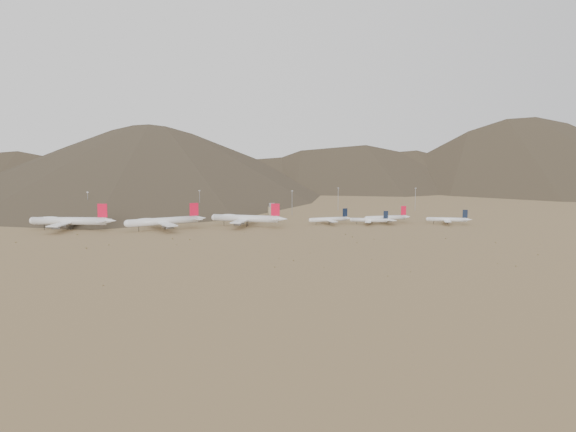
{
  "coord_description": "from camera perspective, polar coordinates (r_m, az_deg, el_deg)",
  "views": [
    {
      "loc": [
        -40.63,
        -461.77,
        68.22
      ],
      "look_at": [
        33.51,
        30.0,
        8.99
      ],
      "focal_mm": 35.0,
      "sensor_mm": 36.0,
      "label": 1
    }
  ],
  "objects": [
    {
      "name": "narrowbody_c",
      "position": [
        528.61,
        10.03,
        -0.18
      ],
      "size": [
        46.94,
        34.08,
        15.54
      ],
      "rotation": [
        0.0,
        0.0,
        0.14
      ],
      "color": "white",
      "rests_on": "ground"
    },
    {
      "name": "mast_far_east",
      "position": [
        640.74,
        12.81,
        1.79
      ],
      "size": [
        2.0,
        0.6,
        25.7
      ],
      "color": "gray",
      "rests_on": "ground"
    },
    {
      "name": "widebody_east",
      "position": [
        499.91,
        -4.27,
        -0.23
      ],
      "size": [
        66.9,
        53.62,
        21.0
      ],
      "rotation": [
        0.0,
        0.0,
        -0.38
      ],
      "color": "white",
      "rests_on": "ground"
    },
    {
      "name": "desert_scrub",
      "position": [
        392.62,
        -1.86,
        -3.17
      ],
      "size": [
        408.82,
        181.69,
        0.92
      ],
      "color": "olive",
      "rests_on": "ground"
    },
    {
      "name": "mast_east",
      "position": [
        630.66,
        5.12,
        1.85
      ],
      "size": [
        2.0,
        0.6,
        25.7
      ],
      "color": "gray",
      "rests_on": "ground"
    },
    {
      "name": "mast_far_west",
      "position": [
        600.98,
        -19.66,
        1.24
      ],
      "size": [
        2.0,
        0.6,
        25.7
      ],
      "color": "gray",
      "rests_on": "ground"
    },
    {
      "name": "mountain_ridge",
      "position": [
        1364.83,
        -6.96,
        10.18
      ],
      "size": [
        4400.0,
        1000.0,
        300.0
      ],
      "color": "#493D2C",
      "rests_on": "ground"
    },
    {
      "name": "control_tower",
      "position": [
        589.41,
        -1.64,
        0.66
      ],
      "size": [
        8.0,
        8.0,
        12.0
      ],
      "color": "#998967",
      "rests_on": "ground"
    },
    {
      "name": "narrowbody_b",
      "position": [
        516.45,
        8.36,
        -0.41
      ],
      "size": [
        37.26,
        27.78,
        12.79
      ],
      "rotation": [
        0.0,
        0.0,
        -0.33
      ],
      "color": "white",
      "rests_on": "ground"
    },
    {
      "name": "mast_west",
      "position": [
        593.24,
        -8.96,
        1.49
      ],
      "size": [
        2.0,
        0.6,
        25.7
      ],
      "color": "gray",
      "rests_on": "ground"
    },
    {
      "name": "widebody_centre",
      "position": [
        489.4,
        -12.52,
        -0.51
      ],
      "size": [
        68.8,
        55.1,
        21.55
      ],
      "rotation": [
        0.0,
        0.0,
        0.37
      ],
      "color": "white",
      "rests_on": "ground"
    },
    {
      "name": "mast_centre",
      "position": [
        582.94,
        0.42,
        1.48
      ],
      "size": [
        2.0,
        0.6,
        25.7
      ],
      "color": "gray",
      "rests_on": "ground"
    },
    {
      "name": "narrowbody_d",
      "position": [
        533.43,
        15.97,
        -0.34
      ],
      "size": [
        39.87,
        29.65,
        13.61
      ],
      "rotation": [
        0.0,
        0.0,
        -0.31
      ],
      "color": "white",
      "rests_on": "ground"
    },
    {
      "name": "ground",
      "position": [
        468.55,
        -3.51,
        -1.59
      ],
      "size": [
        3000.0,
        3000.0,
        0.0
      ],
      "primitive_type": "plane",
      "color": "#9A774F",
      "rests_on": "ground"
    },
    {
      "name": "widebody_west",
      "position": [
        511.42,
        -21.3,
        -0.46
      ],
      "size": [
        74.98,
        58.8,
        22.55
      ],
      "rotation": [
        0.0,
        0.0,
        -0.21
      ],
      "color": "white",
      "rests_on": "ground"
    },
    {
      "name": "narrowbody_a",
      "position": [
        514.45,
        4.26,
        -0.33
      ],
      "size": [
        42.29,
        30.93,
        14.09
      ],
      "rotation": [
        0.0,
        0.0,
        0.19
      ],
      "color": "white",
      "rests_on": "ground"
    }
  ]
}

